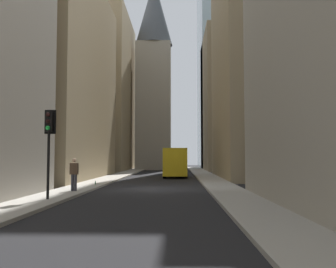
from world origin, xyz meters
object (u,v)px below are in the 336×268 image
Objects in this scene: delivery_truck at (175,163)px; pedestrian at (74,173)px; traffic_light_foreground at (49,133)px; sedan_black at (176,168)px; discarded_bottle at (95,183)px.

pedestrian is at bearing 161.36° from delivery_truck.
sedan_black is at bearing -11.40° from traffic_light_foreground.
traffic_light_foreground is 14.90× the size of discarded_bottle.
sedan_black is 28.19m from traffic_light_foreground.
pedestrian is at bearing -0.63° from traffic_light_foreground.
traffic_light_foreground is (-20.31, 5.55, 1.64)m from delivery_truck.
discarded_bottle is at bearing -1.29° from traffic_light_foreground.
delivery_truck is 3.59× the size of pedestrian.
sedan_black is (7.22, 0.00, -0.80)m from delivery_truck.
discarded_bottle is at bearing -1.87° from pedestrian.
pedestrian is 6.67× the size of discarded_bottle.
delivery_truck is at bearing -180.00° from sedan_black.
sedan_black is 24.18m from pedestrian.
pedestrian is (3.99, -0.04, -1.97)m from traffic_light_foreground.
pedestrian is at bearing 178.13° from discarded_bottle.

